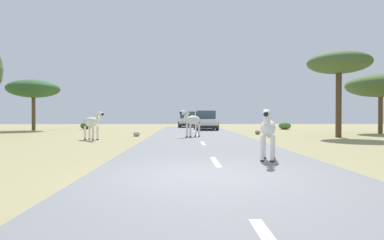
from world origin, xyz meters
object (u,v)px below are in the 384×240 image
(zebra_0, at_px, (268,129))
(tree_6, at_px, (381,86))
(zebra_2, at_px, (192,120))
(car_1, at_px, (206,121))
(zebra_1, at_px, (92,122))
(car_0, at_px, (188,120))
(rock_2, at_px, (258,132))
(bush_2, at_px, (285,126))
(rock_0, at_px, (137,134))
(bush_1, at_px, (86,126))
(tree_2, at_px, (33,89))
(tree_1, at_px, (339,64))

(zebra_0, distance_m, tree_6, 19.28)
(zebra_2, relative_size, car_1, 0.38)
(zebra_1, relative_size, tree_6, 0.33)
(zebra_0, bearing_deg, tree_6, -111.93)
(car_0, bearing_deg, rock_2, 111.12)
(zebra_2, relative_size, bush_2, 1.40)
(zebra_1, distance_m, bush_2, 19.92)
(bush_2, relative_size, rock_2, 3.01)
(zebra_0, height_order, car_1, car_1)
(zebra_0, bearing_deg, rock_0, -47.18)
(zebra_2, xyz_separation_m, car_1, (1.51, 10.08, -0.20))
(zebra_2, bearing_deg, bush_1, -4.70)
(tree_2, height_order, rock_0, tree_2)
(car_1, xyz_separation_m, bush_2, (7.78, 1.41, -0.49))
(bush_2, bearing_deg, rock_2, -118.54)
(bush_2, bearing_deg, zebra_1, -138.05)
(zebra_1, distance_m, car_0, 19.56)
(rock_0, bearing_deg, zebra_0, -65.15)
(zebra_2, relative_size, bush_1, 1.47)
(rock_0, bearing_deg, tree_2, 140.57)
(zebra_1, relative_size, zebra_2, 0.97)
(tree_6, xyz_separation_m, bush_2, (-4.87, 7.39, -3.21))
(zebra_0, relative_size, tree_1, 0.30)
(car_0, height_order, tree_2, tree_2)
(zebra_0, height_order, zebra_1, zebra_1)
(tree_1, bearing_deg, car_0, 118.05)
(car_1, distance_m, tree_2, 15.80)
(car_1, bearing_deg, car_0, -78.66)
(bush_2, xyz_separation_m, rock_0, (-12.82, -10.30, -0.20))
(tree_1, relative_size, tree_6, 1.07)
(zebra_1, xyz_separation_m, rock_0, (1.99, 3.01, -0.81))
(car_0, distance_m, rock_2, 14.68)
(car_1, relative_size, bush_2, 3.69)
(zebra_1, bearing_deg, tree_1, 135.91)
(zebra_0, distance_m, tree_1, 13.17)
(tree_1, bearing_deg, car_1, 126.54)
(tree_2, bearing_deg, rock_2, -19.71)
(zebra_1, bearing_deg, zebra_2, 147.15)
(bush_2, bearing_deg, bush_1, 176.67)
(zebra_0, xyz_separation_m, car_0, (-1.97, 27.51, -0.11))
(tree_1, bearing_deg, zebra_0, -124.03)
(tree_6, bearing_deg, rock_0, -170.64)
(zebra_2, height_order, bush_1, zebra_2)
(tree_6, distance_m, rock_0, 18.25)
(bush_2, bearing_deg, car_1, -169.71)
(zebra_0, distance_m, rock_2, 13.97)
(zebra_1, bearing_deg, rock_2, 154.60)
(tree_2, xyz_separation_m, bush_2, (23.32, 1.66, -3.38))
(bush_1, bearing_deg, tree_1, -33.45)
(car_1, distance_m, bush_1, 11.95)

